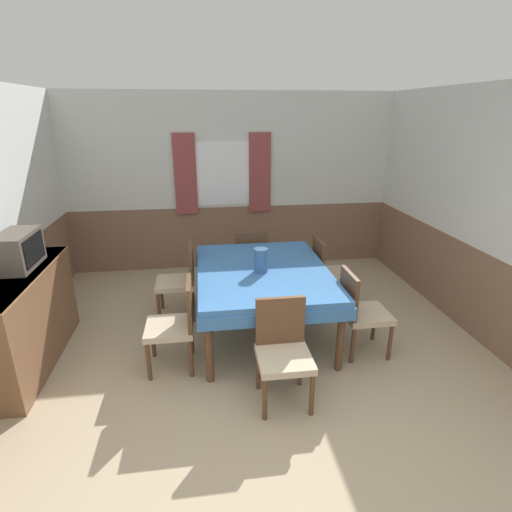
# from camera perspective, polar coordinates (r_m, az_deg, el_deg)

# --- Properties ---
(ground_plane) EXTENTS (16.00, 16.00, 0.00)m
(ground_plane) POSITION_cam_1_polar(r_m,az_deg,el_deg) (3.07, 4.10, -29.25)
(ground_plane) COLOR tan
(wall_back) EXTENTS (5.21, 0.10, 2.60)m
(wall_back) POSITION_cam_1_polar(r_m,az_deg,el_deg) (6.08, -3.53, 10.35)
(wall_back) COLOR silver
(wall_back) RESTS_ON ground_plane
(wall_right) EXTENTS (0.05, 4.40, 2.60)m
(wall_right) POSITION_cam_1_polar(r_m,az_deg,el_deg) (5.00, 27.82, 5.90)
(wall_right) COLOR silver
(wall_right) RESTS_ON ground_plane
(dining_table) EXTENTS (1.40, 1.79, 0.75)m
(dining_table) POSITION_cam_1_polar(r_m,az_deg,el_deg) (4.26, 0.98, -3.11)
(dining_table) COLOR #386BA8
(dining_table) RESTS_ON ground_plane
(chair_right_near) EXTENTS (0.44, 0.44, 0.88)m
(chair_right_near) POSITION_cam_1_polar(r_m,az_deg,el_deg) (4.11, 14.64, -7.41)
(chair_right_near) COLOR brown
(chair_right_near) RESTS_ON ground_plane
(chair_right_far) EXTENTS (0.44, 0.44, 0.88)m
(chair_right_far) POSITION_cam_1_polar(r_m,az_deg,el_deg) (5.00, 10.23, -2.03)
(chair_right_far) COLOR brown
(chair_right_far) RESTS_ON ground_plane
(chair_left_far) EXTENTS (0.44, 0.44, 0.88)m
(chair_left_far) POSITION_cam_1_polar(r_m,az_deg,el_deg) (4.77, -10.70, -3.14)
(chair_left_far) COLOR brown
(chair_left_far) RESTS_ON ground_plane
(chair_head_window) EXTENTS (0.44, 0.44, 0.88)m
(chair_head_window) POSITION_cam_1_polar(r_m,az_deg,el_deg) (5.33, -0.83, -0.29)
(chair_head_window) COLOR brown
(chair_head_window) RESTS_ON ground_plane
(chair_left_near) EXTENTS (0.44, 0.44, 0.88)m
(chair_left_near) POSITION_cam_1_polar(r_m,az_deg,el_deg) (3.84, -11.29, -9.22)
(chair_left_near) COLOR brown
(chair_left_near) RESTS_ON ground_plane
(chair_head_near) EXTENTS (0.44, 0.44, 0.88)m
(chair_head_near) POSITION_cam_1_polar(r_m,az_deg,el_deg) (3.39, 3.86, -13.03)
(chair_head_near) COLOR brown
(chair_head_near) RESTS_ON ground_plane
(sideboard) EXTENTS (0.46, 1.58, 0.93)m
(sideboard) POSITION_cam_1_polar(r_m,az_deg,el_deg) (4.38, -30.12, -7.86)
(sideboard) COLOR brown
(sideboard) RESTS_ON ground_plane
(tv) EXTENTS (0.29, 0.54, 0.34)m
(tv) POSITION_cam_1_polar(r_m,az_deg,el_deg) (4.31, -30.84, 0.71)
(tv) COLOR #51473D
(tv) RESTS_ON sideboard
(vase) EXTENTS (0.14, 0.14, 0.25)m
(vase) POSITION_cam_1_polar(r_m,az_deg,el_deg) (4.11, 0.70, -0.63)
(vase) COLOR #335684
(vase) RESTS_ON dining_table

